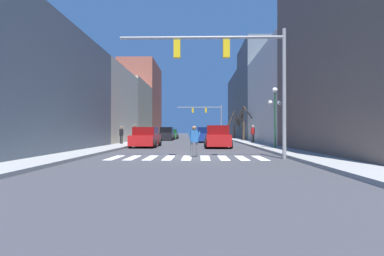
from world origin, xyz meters
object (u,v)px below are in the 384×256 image
(car_parked_right_near, at_px, (171,134))
(pedestrian_waiting_at_curb, at_px, (253,132))
(street_lamp_right_corner, at_px, (275,105))
(street_tree_right_near, at_px, (234,125))
(pedestrian_on_left_sidewalk, at_px, (135,132))
(car_at_intersection, at_px, (146,138))
(car_parked_right_far, at_px, (167,134))
(car_parked_left_mid, at_px, (220,134))
(car_driving_away_lane, at_px, (217,137))
(street_tree_left_near, at_px, (243,124))
(pedestrian_near_right_corner, at_px, (194,139))
(traffic_signal_near, at_px, (234,63))
(car_parked_left_far, at_px, (205,135))
(pedestrian_crossing_street, at_px, (121,134))
(traffic_signal_far, at_px, (208,114))

(car_parked_right_near, distance_m, pedestrian_waiting_at_curb, 19.18)
(street_lamp_right_corner, bearing_deg, street_tree_right_near, 89.56)
(pedestrian_on_left_sidewalk, bearing_deg, car_at_intersection, -41.41)
(car_parked_right_far, xyz_separation_m, car_parked_left_mid, (7.58, 4.64, -0.03))
(car_driving_away_lane, bearing_deg, street_tree_left_near, -17.03)
(street_tree_right_near, bearing_deg, car_parked_left_mid, -165.61)
(car_parked_left_mid, bearing_deg, pedestrian_near_right_corner, 173.49)
(pedestrian_near_right_corner, xyz_separation_m, street_tree_right_near, (5.66, 30.79, 1.21))
(traffic_signal_near, height_order, pedestrian_near_right_corner, traffic_signal_near)
(car_parked_left_far, bearing_deg, traffic_signal_near, -177.00)
(street_lamp_right_corner, relative_size, car_parked_left_mid, 0.96)
(pedestrian_crossing_street, relative_size, street_tree_right_near, 0.37)
(car_parked_left_far, xyz_separation_m, street_tree_right_near, (4.74, 12.04, 1.36))
(car_at_intersection, xyz_separation_m, pedestrian_waiting_at_curb, (9.83, 6.21, 0.41))
(pedestrian_near_right_corner, xyz_separation_m, street_tree_left_near, (5.67, 21.34, 1.24))
(car_parked_left_far, xyz_separation_m, pedestrian_waiting_at_curb, (4.83, -3.42, 0.37))
(traffic_signal_far, xyz_separation_m, car_parked_right_far, (-6.02, -13.36, -3.53))
(pedestrian_on_left_sidewalk, xyz_separation_m, street_tree_right_near, (12.16, 14.51, 0.94))
(street_lamp_right_corner, distance_m, car_at_intersection, 10.50)
(street_tree_left_near, bearing_deg, car_parked_right_near, 133.00)
(street_tree_right_near, bearing_deg, traffic_signal_near, -96.70)
(car_driving_away_lane, bearing_deg, traffic_signal_near, -178.59)
(traffic_signal_far, xyz_separation_m, car_parked_right_near, (-5.96, -7.16, -3.64))
(pedestrian_waiting_at_curb, distance_m, pedestrian_on_left_sidewalk, 12.28)
(traffic_signal_near, bearing_deg, pedestrian_near_right_corner, 156.87)
(pedestrian_crossing_street, height_order, street_tree_left_near, street_tree_left_near)
(street_tree_left_near, bearing_deg, car_at_intersection, -128.56)
(pedestrian_waiting_at_curb, bearing_deg, car_parked_left_mid, 48.90)
(pedestrian_crossing_street, height_order, pedestrian_near_right_corner, pedestrian_crossing_street)
(traffic_signal_near, bearing_deg, street_lamp_right_corner, 60.57)
(street_tree_left_near, bearing_deg, street_lamp_right_corner, -90.72)
(pedestrian_waiting_at_curb, height_order, pedestrian_on_left_sidewalk, pedestrian_on_left_sidewalk)
(traffic_signal_far, bearing_deg, street_tree_right_near, -65.14)
(street_lamp_right_corner, height_order, pedestrian_near_right_corner, street_lamp_right_corner)
(car_parked_right_near, distance_m, street_tree_right_near, 9.89)
(street_lamp_right_corner, xyz_separation_m, car_parked_left_mid, (-2.02, 24.81, -2.30))
(car_at_intersection, relative_size, car_parked_right_near, 1.14)
(pedestrian_crossing_street, bearing_deg, car_parked_left_mid, -73.97)
(car_at_intersection, bearing_deg, car_driving_away_lane, -96.60)
(pedestrian_waiting_at_curb, relative_size, street_tree_right_near, 0.41)
(street_tree_right_near, bearing_deg, street_tree_left_near, -89.97)
(street_tree_right_near, relative_size, street_tree_left_near, 1.01)
(car_parked_left_far, xyz_separation_m, pedestrian_crossing_street, (-7.61, -7.30, 0.28))
(car_parked_right_far, bearing_deg, car_driving_away_lane, -161.16)
(traffic_signal_near, height_order, pedestrian_crossing_street, traffic_signal_near)
(traffic_signal_far, relative_size, car_parked_right_near, 1.92)
(street_lamp_right_corner, relative_size, pedestrian_on_left_sidewalk, 2.32)
(car_parked_left_far, bearing_deg, car_parked_right_far, 36.45)
(pedestrian_on_left_sidewalk, bearing_deg, street_tree_right_near, 79.95)
(car_parked_left_far, distance_m, street_tree_right_near, 13.02)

